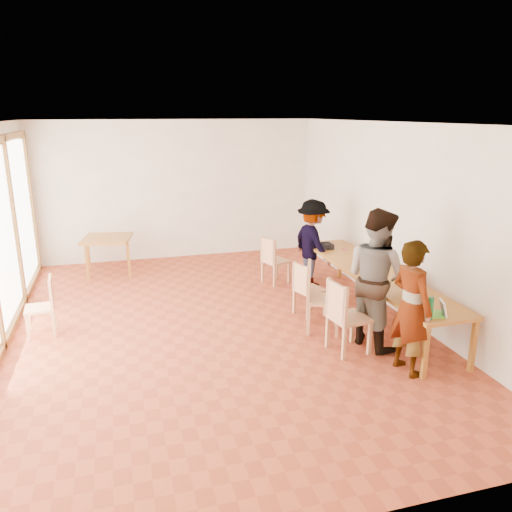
{
  "coord_description": "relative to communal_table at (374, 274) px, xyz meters",
  "views": [
    {
      "loc": [
        -1.28,
        -6.92,
        3.14
      ],
      "look_at": [
        0.63,
        -0.12,
        1.1
      ],
      "focal_mm": 35.0,
      "sensor_mm": 36.0,
      "label": 1
    }
  ],
  "objects": [
    {
      "name": "wall_right",
      "position": [
        0.5,
        0.29,
        0.8
      ],
      "size": [
        0.1,
        8.0,
        3.0
      ],
      "primitive_type": "cube",
      "color": "white",
      "rests_on": "ground"
    },
    {
      "name": "black_pouch",
      "position": [
        -0.15,
        1.48,
        0.09
      ],
      "size": [
        0.16,
        0.26,
        0.09
      ],
      "primitive_type": "cube",
      "color": "black",
      "rests_on": "communal_table"
    },
    {
      "name": "side_table",
      "position": [
        -4.05,
        3.42,
        -0.03
      ],
      "size": [
        0.9,
        0.9,
        0.75
      ],
      "rotation": [
        0.0,
        0.0,
        -0.2
      ],
      "color": "#A16D23",
      "rests_on": "ground"
    },
    {
      "name": "laptop_mid",
      "position": [
        0.17,
        -0.63,
        0.11
      ],
      "size": [
        0.31,
        0.33,
        0.22
      ],
      "rotation": [
        0.0,
        0.0,
        -0.41
      ],
      "color": "#5AC632",
      "rests_on": "communal_table"
    },
    {
      "name": "chair_empty",
      "position": [
        -1.06,
        1.94,
        -0.15
      ],
      "size": [
        0.55,
        0.55,
        0.48
      ],
      "rotation": [
        0.0,
        0.0,
        0.38
      ],
      "color": "tan",
      "rests_on": "ground"
    },
    {
      "name": "pink_phone",
      "position": [
        0.12,
        1.32,
        0.05
      ],
      "size": [
        0.05,
        0.1,
        0.01
      ],
      "primitive_type": "cube",
      "color": "#CA315F",
      "rests_on": "communal_table"
    },
    {
      "name": "wall_front",
      "position": [
        -2.5,
        -3.71,
        0.8
      ],
      "size": [
        6.0,
        0.1,
        3.0
      ],
      "primitive_type": "cube",
      "color": "white",
      "rests_on": "ground"
    },
    {
      "name": "laptop_far",
      "position": [
        0.14,
        0.26,
        0.11
      ],
      "size": [
        0.29,
        0.31,
        0.21
      ],
      "rotation": [
        0.0,
        0.0,
        0.4
      ],
      "color": "#5AC632",
      "rests_on": "communal_table"
    },
    {
      "name": "chair_far",
      "position": [
        -1.02,
        0.31,
        -0.17
      ],
      "size": [
        0.51,
        0.51,
        0.47
      ],
      "rotation": [
        0.0,
        0.0,
        0.29
      ],
      "color": "tan",
      "rests_on": "ground"
    },
    {
      "name": "chair_mid",
      "position": [
        -1.08,
        -0.25,
        -0.07
      ],
      "size": [
        0.63,
        0.63,
        0.55
      ],
      "rotation": [
        0.0,
        0.0,
        -0.4
      ],
      "color": "tan",
      "rests_on": "ground"
    },
    {
      "name": "person_far",
      "position": [
        -0.36,
        1.67,
        0.11
      ],
      "size": [
        0.77,
        1.14,
        1.62
      ],
      "primitive_type": "imported",
      "rotation": [
        0.0,
        0.0,
        1.74
      ],
      "color": "gray",
      "rests_on": "ground"
    },
    {
      "name": "chair_near",
      "position": [
        -1.01,
        -1.02,
        -0.08
      ],
      "size": [
        0.53,
        0.53,
        0.54
      ],
      "rotation": [
        0.0,
        0.0,
        0.14
      ],
      "color": "tan",
      "rests_on": "ground"
    },
    {
      "name": "person_near",
      "position": [
        -0.43,
        -1.7,
        0.15
      ],
      "size": [
        0.51,
        0.69,
        1.71
      ],
      "primitive_type": "imported",
      "rotation": [
        0.0,
        0.0,
        1.75
      ],
      "color": "gray",
      "rests_on": "ground"
    },
    {
      "name": "person_mid",
      "position": [
        -0.46,
        -0.87,
        0.26
      ],
      "size": [
        0.97,
        1.11,
        1.93
      ],
      "primitive_type": "imported",
      "rotation": [
        0.0,
        0.0,
        1.86
      ],
      "color": "gray",
      "rests_on": "ground"
    },
    {
      "name": "laptop_near",
      "position": [
        -0.09,
        -1.79,
        0.1
      ],
      "size": [
        0.26,
        0.28,
        0.19
      ],
      "rotation": [
        0.0,
        0.0,
        -0.36
      ],
      "color": "#5AC632",
      "rests_on": "communal_table"
    },
    {
      "name": "ground",
      "position": [
        -2.5,
        0.29,
        -0.7
      ],
      "size": [
        8.0,
        8.0,
        0.0
      ],
      "primitive_type": "plane",
      "color": "#AE482A",
      "rests_on": "ground"
    },
    {
      "name": "wall_back",
      "position": [
        -2.5,
        4.29,
        0.8
      ],
      "size": [
        6.0,
        0.1,
        3.0
      ],
      "primitive_type": "cube",
      "color": "white",
      "rests_on": "ground"
    },
    {
      "name": "ceiling",
      "position": [
        -2.5,
        0.29,
        2.32
      ],
      "size": [
        6.0,
        8.0,
        0.04
      ],
      "primitive_type": "cube",
      "color": "white",
      "rests_on": "wall_back"
    },
    {
      "name": "communal_table",
      "position": [
        0.0,
        0.0,
        0.0
      ],
      "size": [
        0.8,
        4.0,
        0.75
      ],
      "color": "#A16D23",
      "rests_on": "ground"
    },
    {
      "name": "yellow_mug",
      "position": [
        -0.08,
        -0.26,
        0.1
      ],
      "size": [
        0.15,
        0.15,
        0.1
      ],
      "primitive_type": "imported",
      "rotation": [
        0.0,
        0.0,
        -0.16
      ],
      "color": "#F7AC2E",
      "rests_on": "communal_table"
    },
    {
      "name": "clear_glass",
      "position": [
        0.18,
        -0.03,
        0.09
      ],
      "size": [
        0.07,
        0.07,
        0.09
      ],
      "primitive_type": "cylinder",
      "color": "silver",
      "rests_on": "communal_table"
    },
    {
      "name": "chair_spare",
      "position": [
        -4.89,
        0.69,
        -0.18
      ],
      "size": [
        0.43,
        0.43,
        0.46
      ],
      "rotation": [
        0.0,
        0.0,
        3.22
      ],
      "color": "tan",
      "rests_on": "ground"
    },
    {
      "name": "condiment_cup",
      "position": [
        0.16,
        -0.03,
        0.08
      ],
      "size": [
        0.08,
        0.08,
        0.06
      ],
      "primitive_type": "cylinder",
      "color": "white",
      "rests_on": "communal_table"
    },
    {
      "name": "green_bottle",
      "position": [
        -0.27,
        -1.86,
        0.19
      ],
      "size": [
        0.07,
        0.07,
        0.28
      ],
      "primitive_type": "cylinder",
      "color": "#196731",
      "rests_on": "communal_table"
    }
  ]
}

